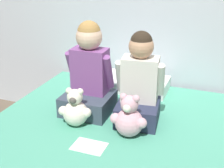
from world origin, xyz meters
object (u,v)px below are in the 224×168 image
at_px(child_on_left, 89,75).
at_px(bed, 103,162).
at_px(teddy_bear_held_by_right_child, 129,119).
at_px(teddy_bear_held_by_left_child, 75,110).
at_px(pillow_at_headboard, 135,84).
at_px(child_on_right, 139,84).
at_px(sign_card, 89,146).

bearing_deg(child_on_left, bed, -51.10).
height_order(bed, teddy_bear_held_by_right_child, teddy_bear_held_by_right_child).
distance_m(teddy_bear_held_by_left_child, pillow_at_headboard, 0.78).
bearing_deg(pillow_at_headboard, child_on_right, -70.85).
height_order(teddy_bear_held_by_left_child, teddy_bear_held_by_right_child, teddy_bear_held_by_right_child).
height_order(child_on_left, pillow_at_headboard, child_on_left).
height_order(bed, teddy_bear_held_by_left_child, teddy_bear_held_by_left_child).
height_order(bed, child_on_right, child_on_right).
xyz_separation_m(bed, sign_card, (-0.01, -0.20, 0.25)).
bearing_deg(teddy_bear_held_by_left_child, child_on_left, 79.45).
relative_size(bed, pillow_at_headboard, 3.36).
bearing_deg(bed, pillow_at_headboard, 90.00).
bearing_deg(child_on_left, pillow_at_headboard, 66.54).
bearing_deg(teddy_bear_held_by_right_child, pillow_at_headboard, 103.68).
height_order(child_on_left, child_on_right, child_on_left).
xyz_separation_m(child_on_right, teddy_bear_held_by_left_child, (-0.39, -0.24, -0.16)).
relative_size(child_on_right, teddy_bear_held_by_left_child, 2.31).
relative_size(child_on_left, child_on_right, 1.06).
xyz_separation_m(child_on_left, pillow_at_headboard, (0.21, 0.51, -0.23)).
height_order(child_on_right, teddy_bear_held_by_right_child, child_on_right).
height_order(child_on_left, teddy_bear_held_by_left_child, child_on_left).
height_order(pillow_at_headboard, sign_card, pillow_at_headboard).
bearing_deg(child_on_left, sign_card, -66.95).
distance_m(child_on_left, teddy_bear_held_by_right_child, 0.49).
distance_m(bed, sign_card, 0.32).
distance_m(bed, teddy_bear_held_by_left_child, 0.42).
bearing_deg(child_on_right, child_on_left, 172.88).
distance_m(teddy_bear_held_by_right_child, sign_card, 0.31).
distance_m(child_on_right, sign_card, 0.56).
bearing_deg(pillow_at_headboard, teddy_bear_held_by_left_child, -105.81).
relative_size(teddy_bear_held_by_right_child, sign_card, 1.42).
distance_m(teddy_bear_held_by_left_child, sign_card, 0.32).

